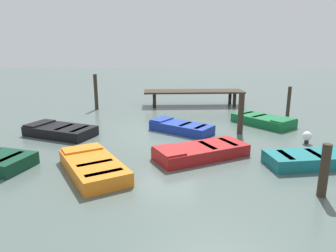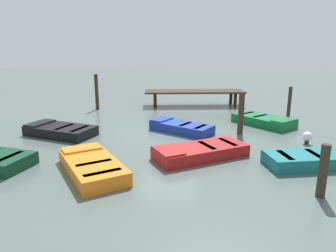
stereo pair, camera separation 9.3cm
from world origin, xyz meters
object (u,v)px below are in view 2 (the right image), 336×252
Objects in this scene: dock_segment at (194,92)px; mooring_piling_near_right at (323,171)px; rowboat_red at (200,151)px; rowboat_teal at (322,159)px; rowboat_green at (264,120)px; rowboat_blue at (181,127)px; mooring_piling_center at (289,103)px; marker_buoy at (307,137)px; mooring_piling_mid_right at (97,92)px; rowboat_orange at (92,166)px; mooring_piling_near_left at (241,113)px; rowboat_black at (60,130)px.

dock_segment is 12.43m from mooring_piling_near_right.
dock_segment is 9.48m from rowboat_red.
rowboat_teal is 5.20m from rowboat_green.
rowboat_blue is 1.75× the size of mooring_piling_center.
marker_buoy is at bearing -22.99° from rowboat_green.
rowboat_red is 4.52m from marker_buoy.
mooring_piling_center is at bearing 78.08° from mooring_piling_near_right.
rowboat_teal is 12.79m from mooring_piling_mid_right.
mooring_piling_center reaches higher than rowboat_orange.
mooring_piling_near_left is (7.65, -4.85, -0.14)m from mooring_piling_mid_right.
rowboat_teal is (7.07, 1.07, -0.00)m from rowboat_orange.
rowboat_orange is 1.54× the size of mooring_piling_mid_right.
dock_segment is 5.77m from rowboat_green.
mooring_piling_mid_right is at bearing -150.64° from rowboat_green.
mooring_piling_mid_right is (-2.59, 9.41, 0.82)m from rowboat_orange.
dock_segment reaches higher than rowboat_orange.
mooring_piling_mid_right reaches higher than rowboat_red.
mooring_piling_center reaches higher than dock_segment.
rowboat_orange is at bearing -156.00° from marker_buoy.
mooring_piling_center reaches higher than rowboat_blue.
rowboat_red is 3.61m from mooring_piling_near_left.
dock_segment reaches higher than marker_buoy.
marker_buoy is at bearing -162.95° from rowboat_blue.
mooring_piling_mid_right is 13.68m from mooring_piling_near_right.
dock_segment is at bearing 144.66° from mooring_piling_center.
rowboat_blue is (2.52, 4.66, 0.00)m from rowboat_orange.
rowboat_orange is (-3.19, -10.97, -0.63)m from dock_segment.
mooring_piling_near_right is at bearing 169.58° from rowboat_black.
mooring_piling_near_right is at bearing -123.89° from rowboat_teal.
marker_buoy is at bearing -31.46° from mooring_piling_mid_right.
rowboat_red is 3.94m from mooring_piling_near_right.
mooring_piling_center is at bearing 45.76° from mooring_piling_near_left.
dock_segment is 8.77m from marker_buoy.
rowboat_black is at bearing 153.05° from rowboat_teal.
rowboat_blue is 2.13× the size of mooring_piling_near_right.
dock_segment is at bearing 15.11° from mooring_piling_mid_right.
rowboat_blue is at bearing -102.25° from dock_segment.
rowboat_orange is (2.55, -3.82, -0.00)m from rowboat_black.
dock_segment is 4.62× the size of mooring_piling_near_right.
dock_segment is at bearing 118.74° from marker_buoy.
rowboat_red is at bearing -120.65° from mooring_piling_near_left.
rowboat_teal is at bearing 174.41° from rowboat_blue.
rowboat_black is 9.30m from rowboat_green.
mooring_piling_mid_right is at bearing 148.54° from marker_buoy.
rowboat_orange is 1.77× the size of mooring_piling_near_left.
marker_buoy is (1.25, 4.40, -0.40)m from mooring_piling_near_right.
rowboat_orange is at bearing -74.60° from mooring_piling_mid_right.
dock_segment is at bearing 100.39° from rowboat_teal.
dock_segment is 1.98× the size of rowboat_orange.
rowboat_teal is at bearing 67.11° from mooring_piling_near_right.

